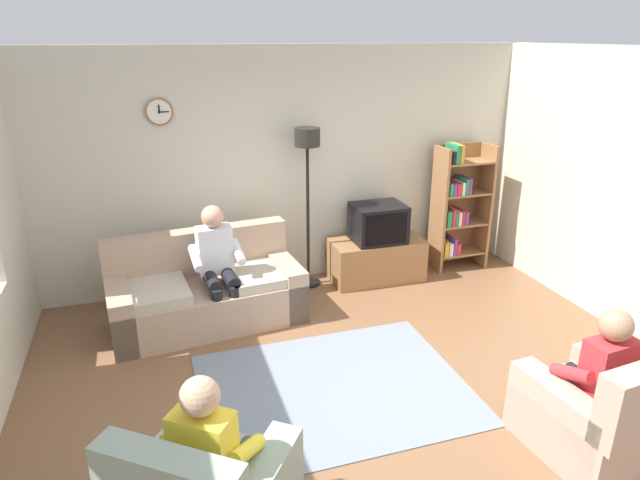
# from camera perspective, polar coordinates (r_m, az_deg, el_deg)

# --- Properties ---
(ground_plane) EXTENTS (12.00, 12.00, 0.00)m
(ground_plane) POSITION_cam_1_polar(r_m,az_deg,el_deg) (4.63, 5.69, -16.65)
(ground_plane) COLOR brown
(back_wall_assembly) EXTENTS (6.20, 0.17, 2.70)m
(back_wall_assembly) POSITION_cam_1_polar(r_m,az_deg,el_deg) (6.37, -3.34, 7.51)
(back_wall_assembly) COLOR beige
(back_wall_assembly) RESTS_ON ground_plane
(couch) EXTENTS (1.98, 1.06, 0.90)m
(couch) POSITION_cam_1_polar(r_m,az_deg,el_deg) (5.75, -11.76, -5.42)
(couch) COLOR tan
(couch) RESTS_ON ground_plane
(tv_stand) EXTENTS (1.10, 0.56, 0.50)m
(tv_stand) POSITION_cam_1_polar(r_m,az_deg,el_deg) (6.64, 5.83, -1.99)
(tv_stand) COLOR olive
(tv_stand) RESTS_ON ground_plane
(tv) EXTENTS (0.60, 0.49, 0.44)m
(tv) POSITION_cam_1_polar(r_m,az_deg,el_deg) (6.45, 6.07, 1.79)
(tv) COLOR black
(tv) RESTS_ON tv_stand
(bookshelf) EXTENTS (0.68, 0.36, 1.59)m
(bookshelf) POSITION_cam_1_polar(r_m,az_deg,el_deg) (7.01, 14.06, 3.45)
(bookshelf) COLOR olive
(bookshelf) RESTS_ON ground_plane
(floor_lamp) EXTENTS (0.28, 0.28, 1.85)m
(floor_lamp) POSITION_cam_1_polar(r_m,az_deg,el_deg) (6.09, -1.31, 7.89)
(floor_lamp) COLOR black
(floor_lamp) RESTS_ON ground_plane
(armchair_near_bookshelf) EXTENTS (0.88, 0.95, 0.90)m
(armchair_near_bookshelf) POSITION_cam_1_polar(r_m,az_deg,el_deg) (4.47, 26.85, -16.03)
(armchair_near_bookshelf) COLOR tan
(armchair_near_bookshelf) RESTS_ON ground_plane
(area_rug) EXTENTS (2.20, 1.70, 0.01)m
(area_rug) POSITION_cam_1_polar(r_m,az_deg,el_deg) (4.77, 1.44, -15.17)
(area_rug) COLOR slate
(area_rug) RESTS_ON ground_plane
(person_on_couch) EXTENTS (0.54, 0.56, 1.24)m
(person_on_couch) POSITION_cam_1_polar(r_m,az_deg,el_deg) (5.50, -10.60, -2.14)
(person_on_couch) COLOR silver
(person_on_couch) RESTS_ON ground_plane
(person_in_left_armchair) EXTENTS (0.62, 0.64, 1.12)m
(person_in_left_armchair) POSITION_cam_1_polar(r_m,az_deg,el_deg) (3.37, -11.05, -20.40)
(person_in_left_armchair) COLOR yellow
(person_in_left_armchair) RESTS_ON ground_plane
(person_in_right_armchair) EXTENTS (0.54, 0.56, 1.12)m
(person_in_right_armchair) POSITION_cam_1_polar(r_m,az_deg,el_deg) (4.35, 26.64, -12.10)
(person_in_right_armchair) COLOR red
(person_in_right_armchair) RESTS_ON ground_plane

